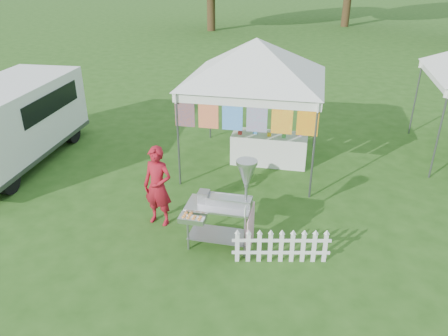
# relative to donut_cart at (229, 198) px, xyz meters

# --- Properties ---
(ground) EXTENTS (120.00, 120.00, 0.00)m
(ground) POSITION_rel_donut_cart_xyz_m (-0.11, 0.00, -0.98)
(ground) COLOR #264E16
(ground) RESTS_ON ground
(canopy_main) EXTENTS (4.24, 4.24, 3.45)m
(canopy_main) POSITION_rel_donut_cart_xyz_m (-0.11, 3.50, 2.00)
(canopy_main) COLOR #59595E
(canopy_main) RESTS_ON ground
(donut_cart) EXTENTS (1.21, 0.81, 1.67)m
(donut_cart) POSITION_rel_donut_cart_xyz_m (0.00, 0.00, 0.00)
(donut_cart) COLOR gray
(donut_cart) RESTS_ON ground
(vendor) EXTENTS (0.62, 0.47, 1.55)m
(vendor) POSITION_rel_donut_cart_xyz_m (-1.44, 0.51, -0.21)
(vendor) COLOR maroon
(vendor) RESTS_ON ground
(cargo_van) EXTENTS (2.06, 4.65, 1.90)m
(cargo_van) POSITION_rel_donut_cart_xyz_m (-5.84, 2.44, 0.04)
(cargo_van) COLOR white
(cargo_van) RESTS_ON ground
(picket_fence) EXTENTS (1.59, 0.35, 0.56)m
(picket_fence) POSITION_rel_donut_cart_xyz_m (0.92, -0.21, -0.70)
(picket_fence) COLOR white
(picket_fence) RESTS_ON ground
(display_table) EXTENTS (1.80, 0.70, 0.74)m
(display_table) POSITION_rel_donut_cart_xyz_m (0.26, 3.63, -0.61)
(display_table) COLOR white
(display_table) RESTS_ON ground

